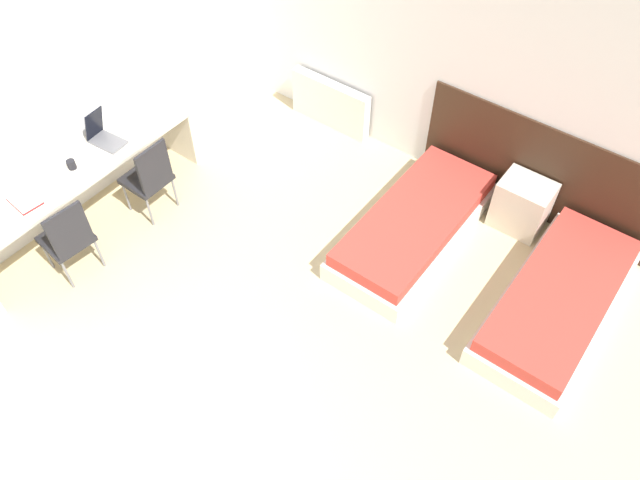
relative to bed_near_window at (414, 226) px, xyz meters
The scene contains 13 objects.
wall_back 1.64m from the bed_near_window, 112.54° to the left, with size 6.15×0.05×2.70m.
wall_left 3.47m from the bed_near_window, 158.63° to the right, with size 0.05×5.43×2.70m.
headboard_panel 1.31m from the bed_near_window, 53.67° to the left, with size 2.44×0.03×1.09m.
bed_near_window is the anchor object (origin of this frame).
bed_near_door 1.49m from the bed_near_window, ahead, with size 0.85×1.96×0.35m.
nightstand 1.09m from the bed_near_window, 46.54° to the left, with size 0.50×0.39×0.56m.
radiator 1.96m from the bed_near_window, 151.54° to the left, with size 1.02×0.12×0.58m.
desk 3.28m from the bed_near_window, 147.05° to the right, with size 0.57×2.54×0.73m.
chair_near_laptop 2.66m from the bed_near_window, 151.03° to the right, with size 0.41×0.41×0.91m.
chair_near_notebook 3.25m from the bed_near_window, 135.49° to the right, with size 0.45×0.45×0.91m.
laptop 3.17m from the bed_near_window, 154.42° to the right, with size 0.37×0.25×0.35m.
open_notebook 3.62m from the bed_near_window, 139.69° to the right, with size 0.32×0.24×0.02m.
mug 3.32m from the bed_near_window, 147.05° to the right, with size 0.08×0.08×0.09m.
Camera 1 is at (2.15, -0.42, 4.75)m, focal length 35.00 mm.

